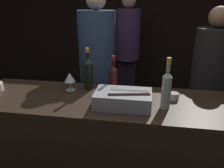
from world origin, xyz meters
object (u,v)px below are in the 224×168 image
object	(u,v)px
candle_votive	(174,96)
person_in_hoodie	(98,65)
ice_bin_with_bottles	(124,98)
red_wine_bottle_tall	(113,77)
person_grey_polo	(128,48)
wine_glass	(70,78)
rose_wine_bottle	(166,88)
person_blond_tee	(209,79)
champagne_bottle	(88,73)

from	to	relation	value
candle_votive	person_in_hoodie	xyz separation A→B (m)	(-0.79, 0.74, 0.01)
ice_bin_with_bottles	red_wine_bottle_tall	world-z (taller)	red_wine_bottle_tall
candle_votive	person_grey_polo	size ratio (longest dim) A/B	0.04
ice_bin_with_bottles	wine_glass	bearing A→B (deg)	155.42
candle_votive	ice_bin_with_bottles	bearing A→B (deg)	-155.03
candle_votive	rose_wine_bottle	world-z (taller)	rose_wine_bottle
person_blond_tee	person_grey_polo	world-z (taller)	person_grey_polo
wine_glass	candle_votive	xyz separation A→B (m)	(0.87, -0.05, -0.09)
champagne_bottle	person_blond_tee	xyz separation A→B (m)	(1.18, 0.63, -0.21)
candle_votive	person_grey_polo	world-z (taller)	person_grey_polo
wine_glass	ice_bin_with_bottles	bearing A→B (deg)	-24.58
ice_bin_with_bottles	person_grey_polo	xyz separation A→B (m)	(-0.16, 1.93, -0.02)
wine_glass	champagne_bottle	distance (m)	0.16
red_wine_bottle_tall	rose_wine_bottle	size ratio (longest dim) A/B	0.84
champagne_bottle	candle_votive	bearing A→B (deg)	-8.30
ice_bin_with_bottles	champagne_bottle	distance (m)	0.46
person_grey_polo	wine_glass	bearing A→B (deg)	-139.66
wine_glass	red_wine_bottle_tall	xyz separation A→B (m)	(0.38, 0.03, 0.02)
ice_bin_with_bottles	person_in_hoodie	xyz separation A→B (m)	(-0.41, 0.91, -0.02)
rose_wine_bottle	person_grey_polo	xyz separation A→B (m)	(-0.46, 1.92, -0.12)
person_grey_polo	champagne_bottle	bearing A→B (deg)	-134.92
person_in_hoodie	candle_votive	bearing A→B (deg)	-7.69
red_wine_bottle_tall	rose_wine_bottle	distance (m)	0.48
ice_bin_with_bottles	wine_glass	world-z (taller)	wine_glass
wine_glass	champagne_bottle	world-z (taller)	champagne_bottle
rose_wine_bottle	candle_votive	bearing A→B (deg)	64.02
red_wine_bottle_tall	person_blond_tee	size ratio (longest dim) A/B	0.19
ice_bin_with_bottles	person_blond_tee	xyz separation A→B (m)	(0.83, 0.91, -0.12)
rose_wine_bottle	ice_bin_with_bottles	bearing A→B (deg)	-177.95
champagne_bottle	ice_bin_with_bottles	bearing A→B (deg)	-38.87
ice_bin_with_bottles	red_wine_bottle_tall	xyz separation A→B (m)	(-0.12, 0.26, 0.07)
wine_glass	rose_wine_bottle	world-z (taller)	rose_wine_bottle
wine_glass	person_in_hoodie	world-z (taller)	person_in_hoodie
red_wine_bottle_tall	person_in_hoodie	size ratio (longest dim) A/B	0.17
person_in_hoodie	rose_wine_bottle	bearing A→B (deg)	-16.47
wine_glass	rose_wine_bottle	xyz separation A→B (m)	(0.79, -0.22, 0.04)
candle_votive	red_wine_bottle_tall	size ratio (longest dim) A/B	0.24
person_in_hoodie	person_grey_polo	distance (m)	1.05
wine_glass	candle_votive	size ratio (longest dim) A/B	2.06
ice_bin_with_bottles	rose_wine_bottle	xyz separation A→B (m)	(0.30, 0.01, 0.10)
rose_wine_bottle	person_blond_tee	xyz separation A→B (m)	(0.53, 0.90, -0.21)
red_wine_bottle_tall	wine_glass	bearing A→B (deg)	-175.76
candle_votive	person_grey_polo	xyz separation A→B (m)	(-0.54, 1.76, 0.01)
ice_bin_with_bottles	person_grey_polo	size ratio (longest dim) A/B	0.23
red_wine_bottle_tall	person_grey_polo	xyz separation A→B (m)	(-0.04, 1.68, -0.09)
person_in_hoodie	ice_bin_with_bottles	bearing A→B (deg)	-30.29
rose_wine_bottle	person_grey_polo	distance (m)	1.98
rose_wine_bottle	person_in_hoodie	bearing A→B (deg)	128.14
wine_glass	person_in_hoodie	bearing A→B (deg)	82.78
person_blond_tee	person_grey_polo	size ratio (longest dim) A/B	0.92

